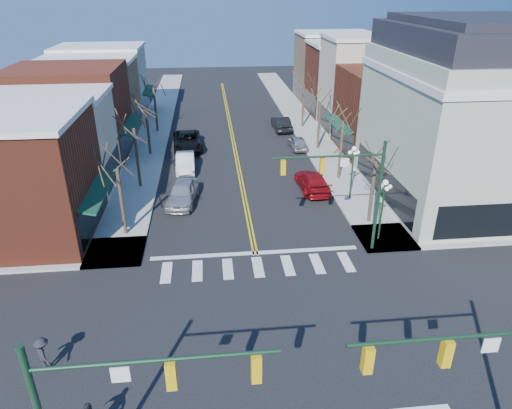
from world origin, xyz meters
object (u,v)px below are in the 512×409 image
object	(u,v)px
victorian_corner	(470,114)
car_right_near	(312,181)
car_left_mid	(185,162)
pedestrian_dark_b	(43,354)
car_left_far	(187,141)
lamppost_corner	(383,200)
car_right_far	(281,123)
car_right_mid	(298,142)
lamppost_midblock	(353,164)
car_left_near	(182,192)

from	to	relation	value
victorian_corner	car_right_near	size ratio (longest dim) A/B	2.75
car_left_mid	pedestrian_dark_b	world-z (taller)	pedestrian_dark_b
victorian_corner	car_left_far	distance (m)	26.18
lamppost_corner	car_left_mid	size ratio (longest dim) A/B	0.94
car_left_mid	car_right_far	world-z (taller)	car_right_far
car_right_near	car_right_mid	xyz separation A→B (m)	(0.77, 10.40, -0.09)
car_left_mid	car_left_far	bearing A→B (deg)	88.31
car_right_mid	lamppost_corner	bearing A→B (deg)	93.89
car_left_mid	car_right_near	size ratio (longest dim) A/B	0.89
victorian_corner	pedestrian_dark_b	xyz separation A→B (m)	(-26.50, -15.42, -5.67)
car_left_mid	car_left_far	distance (m)	6.00
car_left_mid	car_right_far	bearing A→B (deg)	46.03
victorian_corner	car_right_near	world-z (taller)	victorian_corner
victorian_corner	lamppost_corner	distance (m)	10.89
lamppost_corner	lamppost_midblock	world-z (taller)	same
lamppost_corner	car_left_near	world-z (taller)	lamppost_corner
car_left_far	car_right_mid	xyz separation A→B (m)	(11.20, -1.14, -0.18)
car_right_mid	car_right_far	bearing A→B (deg)	-86.04
car_left_far	lamppost_midblock	bearing A→B (deg)	-50.70
car_right_near	car_right_mid	size ratio (longest dim) A/B	1.33
car_right_mid	car_left_mid	bearing A→B (deg)	21.90
car_left_near	car_left_far	world-z (taller)	car_left_near
car_left_near	pedestrian_dark_b	world-z (taller)	pedestrian_dark_b
car_left_mid	car_right_near	bearing A→B (deg)	-29.67
lamppost_corner	car_left_far	distance (m)	24.01
car_right_mid	pedestrian_dark_b	size ratio (longest dim) A/B	2.34
lamppost_corner	pedestrian_dark_b	size ratio (longest dim) A/B	2.59
pedestrian_dark_b	car_left_near	bearing A→B (deg)	-54.42
victorian_corner	car_left_mid	bearing A→B (deg)	159.22
lamppost_midblock	pedestrian_dark_b	xyz separation A→B (m)	(-18.20, -15.92, -1.98)
car_right_mid	car_right_far	size ratio (longest dim) A/B	0.81
lamppost_midblock	car_right_mid	distance (m)	12.77
car_left_near	pedestrian_dark_b	xyz separation A→B (m)	(-5.20, -16.62, 0.13)
car_left_mid	car_right_near	world-z (taller)	car_left_mid
lamppost_corner	car_right_mid	world-z (taller)	lamppost_corner
car_left_near	car_left_mid	xyz separation A→B (m)	(0.00, 6.88, -0.10)
car_left_mid	car_right_mid	size ratio (longest dim) A/B	1.18
lamppost_midblock	pedestrian_dark_b	size ratio (longest dim) A/B	2.59
car_left_far	car_right_near	xyz separation A→B (m)	(10.43, -11.54, -0.09)
car_left_mid	car_right_mid	xyz separation A→B (m)	(11.20, 4.86, -0.09)
car_right_far	lamppost_midblock	bearing A→B (deg)	95.48
car_left_near	pedestrian_dark_b	distance (m)	17.41
lamppost_corner	car_left_mid	bearing A→B (deg)	132.71
lamppost_corner	car_left_far	world-z (taller)	lamppost_corner
lamppost_midblock	car_left_near	size ratio (longest dim) A/B	0.86
victorian_corner	car_right_mid	world-z (taller)	victorian_corner
lamppost_midblock	car_right_near	world-z (taller)	lamppost_midblock
victorian_corner	car_left_far	bearing A→B (deg)	146.54
lamppost_corner	car_right_mid	xyz separation A→B (m)	(-1.80, 18.94, -2.30)
victorian_corner	lamppost_midblock	bearing A→B (deg)	176.55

